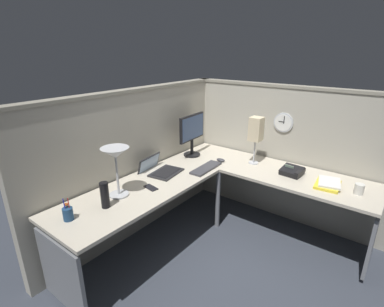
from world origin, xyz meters
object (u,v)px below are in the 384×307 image
Objects in this scene: desk_lamp_dome at (115,157)px; coffee_mug at (359,189)px; book_stack at (328,184)px; monitor at (192,132)px; desk_lamp_paper at (256,130)px; office_phone at (292,172)px; thermos_flask at (105,195)px; laptop at (159,169)px; keyboard at (206,168)px; pen_cup at (68,214)px; cell_phone at (151,188)px; computer_mouse at (221,160)px; wall_clock at (284,123)px.

desk_lamp_dome reaches higher than coffee_mug.
desk_lamp_dome is 1.97m from book_stack.
monitor is 0.75m from desk_lamp_paper.
coffee_mug is (-0.01, -0.26, 0.03)m from book_stack.
desk_lamp_paper is at bearing 83.42° from office_phone.
laptop is at bearing 11.66° from thermos_flask.
keyboard is 0.68m from desk_lamp_paper.
monitor is at bearing 3.82° from pen_cup.
cell_phone is at bearing -147.00° from laptop.
pen_cup is at bearing 171.06° from computer_mouse.
desk_lamp_paper is at bearing -37.48° from keyboard.
wall_clock is at bearing -16.33° from cell_phone.
desk_lamp_dome is at bearing 20.82° from thermos_flask.
pen_cup is 0.82× the size of thermos_flask.
desk_lamp_dome is at bearing 133.08° from book_stack.
thermos_flask is at bearing 159.39° from wall_clock.
computer_mouse is at bearing -3.32° from keyboard.
thermos_flask is at bearing 138.53° from book_stack.
monitor is at bearing 1.65° from laptop.
book_stack is 0.26m from coffee_mug.
desk_lamp_dome is 2.47× the size of pen_cup.
desk_lamp_paper is at bearing -61.06° from computer_mouse.
computer_mouse is 0.52m from desk_lamp_paper.
laptop is 0.80× the size of desk_lamp_paper.
thermos_flask is at bearing -13.33° from pen_cup.
desk_lamp_dome reaches higher than keyboard.
book_stack is (-0.04, -0.36, -0.02)m from office_phone.
monitor is 4.81× the size of computer_mouse.
wall_clock is (0.39, 0.88, 0.40)m from coffee_mug.
pen_cup is 2.45m from coffee_mug.
laptop reaches higher than keyboard.
keyboard is at bearing 117.57° from office_phone.
office_phone is at bearing -81.84° from monitor.
office_phone is at bearing 85.42° from coffee_mug.
wall_clock reaches higher than monitor.
keyboard is 0.97× the size of desk_lamp_dome.
pen_cup reaches higher than book_stack.
keyboard is 1.17m from thermos_flask.
monitor reaches higher than thermos_flask.
desk_lamp_paper is 2.41× the size of wall_clock.
laptop is at bearing 123.79° from office_phone.
cell_phone is at bearing 157.46° from desk_lamp_paper.
computer_mouse is 1.32m from desk_lamp_dome.
keyboard is at bearing -9.75° from thermos_flask.
book_stack is (0.73, -1.51, -0.00)m from laptop.
monitor is 1.21m from desk_lamp_dome.
coffee_mug is 1.04m from wall_clock.
monitor is 1.60× the size of book_stack.
monitor is 1.16× the size of keyboard.
laptop is at bearing 5.02° from pen_cup.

